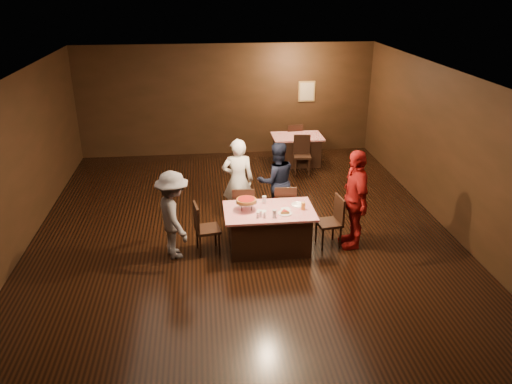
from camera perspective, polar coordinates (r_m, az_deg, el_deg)
room at (r=8.82m, az=-1.55°, el=7.35°), size 10.00×10.04×3.02m
main_table at (r=9.02m, az=1.49°, el=-4.29°), size 1.60×1.00×0.77m
back_table at (r=13.26m, az=4.69°, el=4.83°), size 1.30×0.90×0.77m
chair_far_left at (r=9.61m, az=-1.48°, el=-1.88°), size 0.44×0.44×0.95m
chair_far_right at (r=9.70m, az=3.23°, el=-1.65°), size 0.44×0.44×0.95m
chair_end_left at (r=8.91m, az=-5.55°, el=-4.12°), size 0.48×0.48×0.95m
chair_end_right at (r=9.18m, az=8.32°, el=-3.39°), size 0.47×0.47×0.95m
chair_back_near at (r=12.58m, az=5.29°, el=4.22°), size 0.46×0.46×0.95m
chair_back_far at (r=13.79m, az=4.23°, el=5.97°), size 0.47×0.47×0.95m
diner_white_jacket at (r=9.87m, az=-2.08°, el=1.29°), size 0.65×0.44×1.73m
diner_navy_hoodie at (r=10.00m, az=2.34°, el=1.26°), size 0.87×0.72×1.62m
diner_grey_knit at (r=8.73m, az=-9.41°, el=-2.62°), size 0.89×1.16×1.58m
diner_red_shirt at (r=9.08m, az=11.22°, el=-0.80°), size 0.47×1.09×1.84m
pizza_stand at (r=8.77m, az=-1.11°, el=-0.99°), size 0.38×0.38×0.22m
plate_with_slice at (r=8.71m, az=3.31°, el=-2.34°), size 0.25×0.25×0.06m
plate_empty at (r=9.06m, az=4.83°, el=-1.46°), size 0.25×0.25×0.01m
glass_front_left at (r=8.56m, az=2.12°, el=-2.48°), size 0.08×0.08×0.14m
glass_amber at (r=8.87m, az=5.41°, el=-1.61°), size 0.08×0.08×0.14m
glass_back at (r=9.08m, az=0.95°, el=-0.89°), size 0.08×0.08×0.14m
condiments at (r=8.55m, az=0.58°, el=-2.64°), size 0.17×0.10×0.09m
napkin_center at (r=8.89m, az=3.43°, el=-1.96°), size 0.19×0.19×0.01m
napkin_left at (r=8.78m, az=0.59°, el=-2.24°), size 0.21×0.21×0.01m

